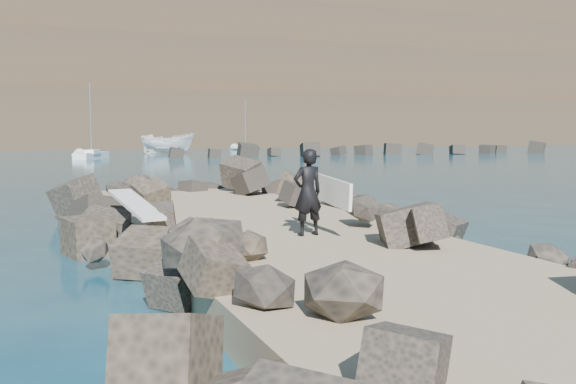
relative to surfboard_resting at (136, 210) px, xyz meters
name	(u,v)px	position (x,y,z in m)	size (l,w,h in m)	color
ground	(272,251)	(3.03, -0.86, -1.04)	(800.00, 800.00, 0.00)	#0F384C
jetty	(306,254)	(3.03, -2.86, -0.74)	(6.00, 26.00, 0.60)	#8C7759
riprap_left	(162,249)	(0.13, -2.36, -0.54)	(2.60, 22.00, 1.00)	black
riprap_right	(412,232)	(5.93, -2.36, -0.54)	(2.60, 22.00, 1.00)	black
breakwater_secondary	(383,150)	(38.03, 54.14, -0.44)	(52.00, 4.00, 1.20)	black
headland	(93,81)	(13.03, 159.14, 14.96)	(360.00, 140.00, 32.00)	#2D4919
surfboard_resting	(136,210)	(0.00, 0.00, 0.00)	(0.56, 2.25, 0.08)	silver
boat_imported	(168,143)	(14.07, 67.50, 0.29)	(2.59, 6.89, 2.66)	white
surfer_with_board	(311,192)	(3.33, -2.40, 0.50)	(0.85, 2.31, 1.86)	black
sailboat_d	(246,148)	(28.01, 78.04, -0.69)	(2.71, 6.72, 7.97)	white
sailboat_b	(92,155)	(3.67, 55.76, -0.69)	(4.22, 6.61, 8.06)	white
sailboat_f	(269,145)	(38.37, 96.21, -0.69)	(2.10, 5.24, 6.38)	white
headland_buildings	(122,6)	(19.84, 151.33, 32.93)	(137.50, 30.50, 5.00)	white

